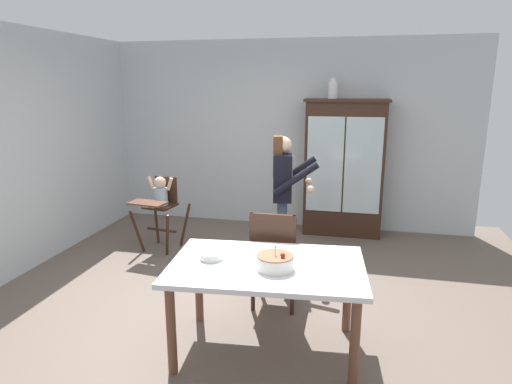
# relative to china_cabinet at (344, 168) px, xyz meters

# --- Properties ---
(ground_plane) EXTENTS (6.24, 6.24, 0.00)m
(ground_plane) POSITION_rel_china_cabinet_xyz_m (-0.83, -2.37, -0.95)
(ground_plane) COLOR #66564C
(wall_back) EXTENTS (5.32, 0.06, 2.70)m
(wall_back) POSITION_rel_china_cabinet_xyz_m (-0.83, 0.26, 0.40)
(wall_back) COLOR silver
(wall_back) RESTS_ON ground_plane
(china_cabinet) EXTENTS (1.12, 0.48, 1.89)m
(china_cabinet) POSITION_rel_china_cabinet_xyz_m (0.00, 0.00, 0.00)
(china_cabinet) COLOR #382116
(china_cabinet) RESTS_ON ground_plane
(ceramic_vase) EXTENTS (0.13, 0.13, 0.27)m
(ceramic_vase) POSITION_rel_china_cabinet_xyz_m (-0.20, 0.00, 1.06)
(ceramic_vase) COLOR white
(ceramic_vase) RESTS_ON china_cabinet
(high_chair_with_toddler) EXTENTS (0.65, 0.74, 0.95)m
(high_chair_with_toddler) POSITION_rel_china_cabinet_xyz_m (-2.23, -1.15, -0.30)
(high_chair_with_toddler) COLOR #382116
(high_chair_with_toddler) RESTS_ON ground_plane
(adult_person) EXTENTS (0.56, 0.55, 1.53)m
(adult_person) POSITION_rel_china_cabinet_xyz_m (-0.62, -1.42, 0.02)
(adult_person) COLOR #33425B
(adult_person) RESTS_ON ground_plane
(dining_table) EXTENTS (1.55, 1.06, 0.74)m
(dining_table) POSITION_rel_china_cabinet_xyz_m (-0.47, -3.06, -0.30)
(dining_table) COLOR silver
(dining_table) RESTS_ON ground_plane
(birthday_cake) EXTENTS (0.28, 0.28, 0.19)m
(birthday_cake) POSITION_rel_china_cabinet_xyz_m (-0.39, -3.14, -0.15)
(birthday_cake) COLOR white
(birthday_cake) RESTS_ON dining_table
(serving_bowl) EXTENTS (0.18, 0.18, 0.05)m
(serving_bowl) POSITION_rel_china_cabinet_xyz_m (-0.92, -3.06, -0.18)
(serving_bowl) COLOR silver
(serving_bowl) RESTS_ON dining_table
(dining_chair_far_side) EXTENTS (0.44, 0.44, 0.96)m
(dining_chair_far_side) POSITION_rel_china_cabinet_xyz_m (-0.54, -2.38, -0.39)
(dining_chair_far_side) COLOR #382116
(dining_chair_far_side) RESTS_ON ground_plane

